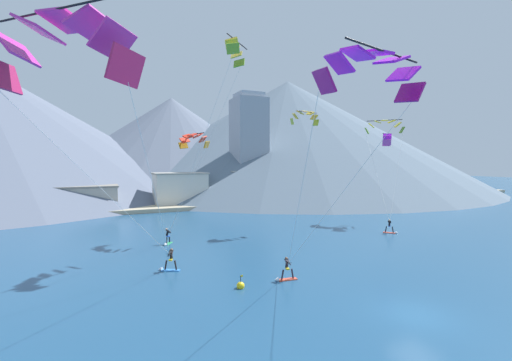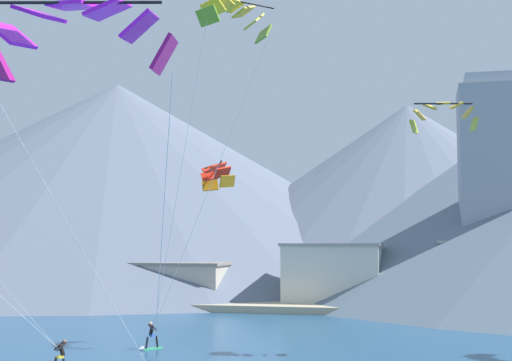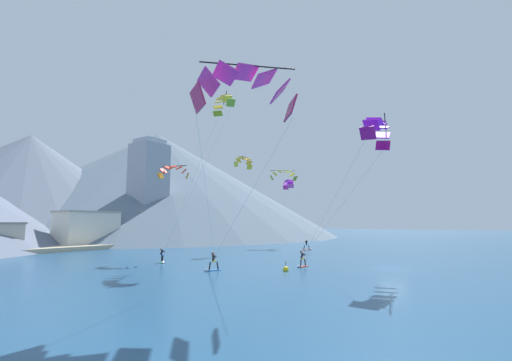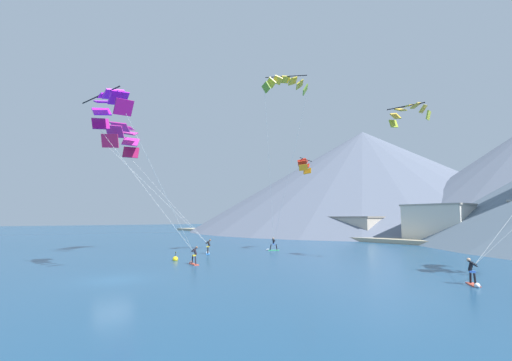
{
  "view_description": "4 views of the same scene",
  "coord_description": "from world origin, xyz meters",
  "px_view_note": "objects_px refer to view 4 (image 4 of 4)",
  "views": [
    {
      "loc": [
        -16.08,
        -13.61,
        8.67
      ],
      "look_at": [
        -2.36,
        16.78,
        6.9
      ],
      "focal_mm": 24.0,
      "sensor_mm": 36.0,
      "label": 1
    },
    {
      "loc": [
        7.23,
        -20.06,
        6.73
      ],
      "look_at": [
        -0.5,
        12.38,
        9.64
      ],
      "focal_mm": 50.0,
      "sensor_mm": 36.0,
      "label": 2
    },
    {
      "loc": [
        -36.44,
        -8.87,
        4.63
      ],
      "look_at": [
        0.8,
        17.22,
        10.17
      ],
      "focal_mm": 24.0,
      "sensor_mm": 36.0,
      "label": 3
    },
    {
      "loc": [
        25.15,
        -7.15,
        4.26
      ],
      "look_at": [
        -3.8,
        15.33,
        8.3
      ],
      "focal_mm": 24.0,
      "sensor_mm": 36.0,
      "label": 4
    }
  ],
  "objects_px": {
    "parafoil_kite_distant_high_outer": "(409,112)",
    "kitesurfer_mid_center": "(473,277)",
    "kitesurfer_near_trail": "(208,249)",
    "parafoil_kite_near_lead": "(110,106)",
    "parafoil_kite_far_left": "(285,85)",
    "race_marker_buoy": "(175,259)",
    "parafoil_kite_distant_low_drift": "(304,165)",
    "kitesurfer_near_lead": "(193,259)",
    "kitesurfer_far_left": "(272,246)",
    "parafoil_kite_near_trail": "(123,137)"
  },
  "relations": [
    {
      "from": "kitesurfer_mid_center",
      "to": "parafoil_kite_distant_high_outer",
      "type": "bearing_deg",
      "value": 134.92
    },
    {
      "from": "kitesurfer_near_trail",
      "to": "parafoil_kite_distant_high_outer",
      "type": "height_order",
      "value": "parafoil_kite_distant_high_outer"
    },
    {
      "from": "kitesurfer_far_left",
      "to": "parafoil_kite_far_left",
      "type": "height_order",
      "value": "parafoil_kite_far_left"
    },
    {
      "from": "kitesurfer_near_lead",
      "to": "kitesurfer_mid_center",
      "type": "height_order",
      "value": "kitesurfer_mid_center"
    },
    {
      "from": "kitesurfer_near_lead",
      "to": "kitesurfer_mid_center",
      "type": "xyz_separation_m",
      "value": [
        20.03,
        9.26,
        0.03
      ]
    },
    {
      "from": "parafoil_kite_near_trail",
      "to": "parafoil_kite_distant_low_drift",
      "type": "xyz_separation_m",
      "value": [
        11.24,
        20.11,
        -2.94
      ]
    },
    {
      "from": "race_marker_buoy",
      "to": "parafoil_kite_near_trail",
      "type": "bearing_deg",
      "value": -165.26
    },
    {
      "from": "parafoil_kite_far_left",
      "to": "race_marker_buoy",
      "type": "relative_size",
      "value": 19.26
    },
    {
      "from": "kitesurfer_near_lead",
      "to": "kitesurfer_far_left",
      "type": "relative_size",
      "value": 1.0
    },
    {
      "from": "parafoil_kite_far_left",
      "to": "parafoil_kite_near_lead",
      "type": "bearing_deg",
      "value": -89.6
    },
    {
      "from": "kitesurfer_near_trail",
      "to": "race_marker_buoy",
      "type": "relative_size",
      "value": 1.78
    },
    {
      "from": "kitesurfer_near_lead",
      "to": "parafoil_kite_near_lead",
      "type": "distance_m",
      "value": 15.22
    },
    {
      "from": "parafoil_kite_near_lead",
      "to": "parafoil_kite_far_left",
      "type": "height_order",
      "value": "parafoil_kite_far_left"
    },
    {
      "from": "kitesurfer_near_lead",
      "to": "parafoil_kite_far_left",
      "type": "bearing_deg",
      "value": 88.15
    },
    {
      "from": "parafoil_kite_distant_high_outer",
      "to": "kitesurfer_mid_center",
      "type": "bearing_deg",
      "value": -45.08
    },
    {
      "from": "parafoil_kite_distant_high_outer",
      "to": "parafoil_kite_distant_low_drift",
      "type": "bearing_deg",
      "value": 178.6
    },
    {
      "from": "kitesurfer_near_trail",
      "to": "kitesurfer_near_lead",
      "type": "bearing_deg",
      "value": -38.12
    },
    {
      "from": "parafoil_kite_distant_high_outer",
      "to": "race_marker_buoy",
      "type": "bearing_deg",
      "value": -133.02
    },
    {
      "from": "kitesurfer_far_left",
      "to": "parafoil_kite_near_lead",
      "type": "xyz_separation_m",
      "value": [
        6.49,
        -22.83,
        12.84
      ]
    },
    {
      "from": "kitesurfer_far_left",
      "to": "parafoil_kite_far_left",
      "type": "distance_m",
      "value": 20.71
    },
    {
      "from": "parafoil_kite_near_trail",
      "to": "parafoil_kite_distant_high_outer",
      "type": "bearing_deg",
      "value": 37.19
    },
    {
      "from": "parafoil_kite_near_lead",
      "to": "kitesurfer_far_left",
      "type": "bearing_deg",
      "value": 105.87
    },
    {
      "from": "parafoil_kite_distant_high_outer",
      "to": "kitesurfer_near_trail",
      "type": "bearing_deg",
      "value": -150.7
    },
    {
      "from": "kitesurfer_mid_center",
      "to": "parafoil_kite_near_trail",
      "type": "relative_size",
      "value": 0.13
    },
    {
      "from": "parafoil_kite_far_left",
      "to": "kitesurfer_far_left",
      "type": "bearing_deg",
      "value": 153.07
    },
    {
      "from": "parafoil_kite_near_trail",
      "to": "parafoil_kite_distant_high_outer",
      "type": "relative_size",
      "value": 3.41
    },
    {
      "from": "parafoil_kite_distant_low_drift",
      "to": "race_marker_buoy",
      "type": "bearing_deg",
      "value": -93.83
    },
    {
      "from": "kitesurfer_near_lead",
      "to": "parafoil_kite_near_lead",
      "type": "height_order",
      "value": "parafoil_kite_near_lead"
    },
    {
      "from": "race_marker_buoy",
      "to": "parafoil_kite_distant_high_outer",
      "type": "bearing_deg",
      "value": 46.98
    },
    {
      "from": "kitesurfer_far_left",
      "to": "race_marker_buoy",
      "type": "xyz_separation_m",
      "value": [
        2.42,
        -14.88,
        -0.37
      ]
    },
    {
      "from": "kitesurfer_mid_center",
      "to": "parafoil_kite_near_lead",
      "type": "xyz_separation_m",
      "value": [
        -19.52,
        -17.38,
        12.83
      ]
    },
    {
      "from": "kitesurfer_near_lead",
      "to": "race_marker_buoy",
      "type": "bearing_deg",
      "value": -177.33
    },
    {
      "from": "kitesurfer_far_left",
      "to": "kitesurfer_mid_center",
      "type": "bearing_deg",
      "value": -11.83
    },
    {
      "from": "kitesurfer_near_trail",
      "to": "parafoil_kite_near_lead",
      "type": "height_order",
      "value": "parafoil_kite_near_lead"
    },
    {
      "from": "kitesurfer_near_lead",
      "to": "parafoil_kite_near_trail",
      "type": "bearing_deg",
      "value": -168.33
    },
    {
      "from": "kitesurfer_far_left",
      "to": "parafoil_kite_far_left",
      "type": "xyz_separation_m",
      "value": [
        6.35,
        -3.23,
        19.45
      ]
    },
    {
      "from": "kitesurfer_mid_center",
      "to": "parafoil_kite_near_lead",
      "type": "height_order",
      "value": "parafoil_kite_near_lead"
    },
    {
      "from": "kitesurfer_near_trail",
      "to": "parafoil_kite_near_trail",
      "type": "xyz_separation_m",
      "value": [
        -6.23,
        -8.63,
        13.71
      ]
    },
    {
      "from": "kitesurfer_near_trail",
      "to": "parafoil_kite_near_lead",
      "type": "xyz_separation_m",
      "value": [
        7.92,
        -13.94,
        12.8
      ]
    },
    {
      "from": "kitesurfer_near_trail",
      "to": "parafoil_kite_near_trail",
      "type": "bearing_deg",
      "value": -125.8
    },
    {
      "from": "parafoil_kite_near_lead",
      "to": "parafoil_kite_distant_low_drift",
      "type": "distance_m",
      "value": 25.65
    },
    {
      "from": "kitesurfer_far_left",
      "to": "parafoil_kite_distant_low_drift",
      "type": "distance_m",
      "value": 11.68
    },
    {
      "from": "kitesurfer_near_lead",
      "to": "parafoil_kite_far_left",
      "type": "relative_size",
      "value": 0.09
    },
    {
      "from": "parafoil_kite_near_lead",
      "to": "parafoil_kite_distant_low_drift",
      "type": "xyz_separation_m",
      "value": [
        -2.91,
        25.41,
        -2.03
      ]
    },
    {
      "from": "kitesurfer_far_left",
      "to": "parafoil_kite_near_lead",
      "type": "distance_m",
      "value": 26.99
    },
    {
      "from": "kitesurfer_near_lead",
      "to": "parafoil_kite_far_left",
      "type": "distance_m",
      "value": 22.6
    },
    {
      "from": "race_marker_buoy",
      "to": "kitesurfer_near_lead",
      "type": "bearing_deg",
      "value": 2.67
    },
    {
      "from": "kitesurfer_near_trail",
      "to": "parafoil_kite_distant_high_outer",
      "type": "xyz_separation_m",
      "value": [
        19.8,
        11.11,
        14.17
      ]
    },
    {
      "from": "kitesurfer_near_trail",
      "to": "kitesurfer_mid_center",
      "type": "relative_size",
      "value": 1.01
    },
    {
      "from": "parafoil_kite_near_trail",
      "to": "kitesurfer_near_trail",
      "type": "bearing_deg",
      "value": 54.2
    }
  ]
}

